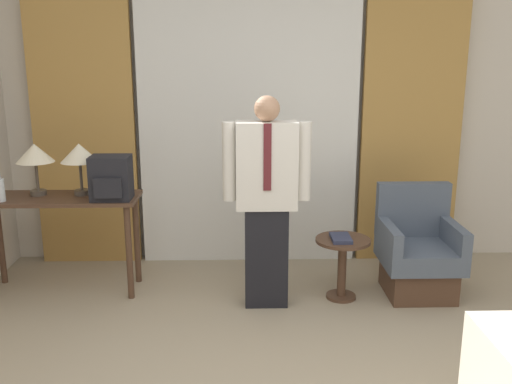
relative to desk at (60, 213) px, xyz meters
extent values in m
cube|color=beige|center=(1.53, 0.82, 0.69)|extent=(10.00, 0.06, 2.70)
cube|color=white|center=(1.53, 0.69, 0.63)|extent=(1.96, 0.06, 2.58)
cube|color=#B28442|center=(0.05, 0.69, 0.63)|extent=(0.90, 0.06, 2.58)
cube|color=#B28442|center=(3.00, 0.69, 0.63)|extent=(0.90, 0.06, 2.58)
cube|color=#4C3323|center=(0.00, 0.00, 0.12)|extent=(1.26, 0.46, 0.03)
cylinder|color=#4C3323|center=(0.57, -0.17, -0.28)|extent=(0.05, 0.05, 0.77)
cylinder|color=#4C3323|center=(-0.57, 0.17, -0.28)|extent=(0.05, 0.05, 0.77)
cylinder|color=#4C3323|center=(0.57, 0.17, -0.28)|extent=(0.05, 0.05, 0.77)
cylinder|color=#4C4238|center=(-0.17, 0.06, 0.16)|extent=(0.13, 0.13, 0.04)
cylinder|color=#4C4238|center=(-0.17, 0.06, 0.29)|extent=(0.02, 0.02, 0.23)
cone|color=beige|center=(-0.17, 0.06, 0.48)|extent=(0.30, 0.30, 0.15)
cylinder|color=#4C4238|center=(0.17, 0.06, 0.16)|extent=(0.13, 0.13, 0.04)
cylinder|color=#4C4238|center=(0.17, 0.06, 0.29)|extent=(0.02, 0.02, 0.23)
cone|color=beige|center=(0.17, 0.06, 0.48)|extent=(0.30, 0.30, 0.15)
cylinder|color=silver|center=(-0.39, -0.13, 0.23)|extent=(0.07, 0.07, 0.18)
cube|color=black|center=(0.45, -0.09, 0.31)|extent=(0.30, 0.23, 0.34)
cube|color=black|center=(0.45, -0.22, 0.26)|extent=(0.21, 0.03, 0.15)
cube|color=black|center=(1.64, -0.31, -0.27)|extent=(0.33, 0.17, 0.78)
cube|color=silver|center=(1.64, -0.31, 0.44)|extent=(0.45, 0.20, 0.65)
cube|color=#5B1E23|center=(1.64, -0.42, 0.52)|extent=(0.06, 0.01, 0.49)
cylinder|color=silver|center=(1.37, -0.31, 0.47)|extent=(0.10, 0.10, 0.58)
cylinder|color=silver|center=(1.92, -0.31, 0.47)|extent=(0.10, 0.10, 0.58)
sphere|color=tan|center=(1.64, -0.31, 0.86)|extent=(0.19, 0.19, 0.19)
cube|color=#4C3323|center=(2.88, -0.16, -0.53)|extent=(0.51, 0.51, 0.26)
cube|color=#4C5666|center=(2.88, -0.16, -0.32)|extent=(0.60, 0.60, 0.16)
cube|color=#4C5666|center=(2.88, 0.10, -0.02)|extent=(0.60, 0.10, 0.45)
cube|color=#4C5666|center=(2.62, -0.16, -0.15)|extent=(0.08, 0.60, 0.18)
cube|color=#4C5666|center=(3.14, -0.16, -0.15)|extent=(0.08, 0.60, 0.18)
cylinder|color=#4C3323|center=(2.25, -0.21, -0.65)|extent=(0.24, 0.24, 0.02)
cylinder|color=#4C3323|center=(2.25, -0.21, -0.42)|extent=(0.07, 0.07, 0.47)
cylinder|color=#4C3323|center=(2.25, -0.21, -0.18)|extent=(0.43, 0.43, 0.03)
cube|color=#2D334C|center=(2.23, -0.23, -0.15)|extent=(0.15, 0.23, 0.03)
camera|label=1|loc=(1.46, -4.42, 1.27)|focal=40.00mm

